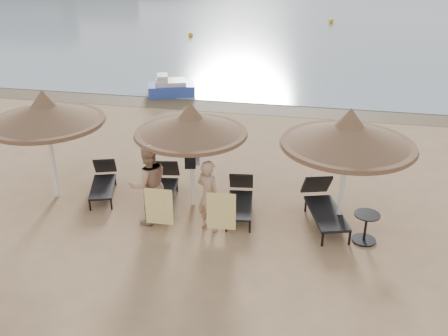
# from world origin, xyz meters

# --- Properties ---
(ground) EXTENTS (160.00, 160.00, 0.00)m
(ground) POSITION_xyz_m (0.00, 0.00, 0.00)
(ground) COLOR tan
(ground) RESTS_ON ground
(wet_sand_strip) EXTENTS (200.00, 1.60, 0.01)m
(wet_sand_strip) POSITION_xyz_m (0.00, 9.40, 0.00)
(wet_sand_strip) COLOR brown
(wet_sand_strip) RESTS_ON ground
(palapa_left) EXTENTS (3.00, 3.00, 2.97)m
(palapa_left) POSITION_xyz_m (-3.92, 0.89, 2.36)
(palapa_left) COLOR white
(palapa_left) RESTS_ON ground
(palapa_center) EXTENTS (2.82, 2.82, 2.80)m
(palapa_center) POSITION_xyz_m (-0.19, 1.14, 2.23)
(palapa_center) COLOR white
(palapa_center) RESTS_ON ground
(palapa_right) EXTENTS (3.06, 3.06, 3.04)m
(palapa_right) POSITION_xyz_m (3.55, 0.74, 2.42)
(palapa_right) COLOR white
(palapa_right) RESTS_ON ground
(lounger_far_left) EXTENTS (1.13, 1.89, 0.81)m
(lounger_far_left) POSITION_xyz_m (-2.75, 1.31, 0.36)
(lounger_far_left) COLOR black
(lounger_far_left) RESTS_ON ground
(lounger_near_left) EXTENTS (0.98, 2.06, 0.89)m
(lounger_near_left) POSITION_xyz_m (-1.03, 1.30, 0.40)
(lounger_near_left) COLOR black
(lounger_near_left) RESTS_ON ground
(lounger_near_right) EXTENTS (0.84, 1.93, 0.83)m
(lounger_near_right) POSITION_xyz_m (1.08, 1.04, 0.37)
(lounger_near_right) COLOR black
(lounger_near_right) RESTS_ON ground
(lounger_far_right) EXTENTS (1.27, 2.22, 0.94)m
(lounger_far_right) POSITION_xyz_m (3.16, 1.03, 0.42)
(lounger_far_right) COLOR black
(lounger_far_right) RESTS_ON ground
(side_table) EXTENTS (0.59, 0.59, 0.71)m
(side_table) POSITION_xyz_m (4.14, 0.26, 0.34)
(side_table) COLOR black
(side_table) RESTS_ON ground
(person_left) EXTENTS (1.31, 1.21, 2.39)m
(person_left) POSITION_xyz_m (-0.99, 0.10, 1.19)
(person_left) COLOR tan
(person_left) RESTS_ON ground
(person_right) EXTENTS (1.14, 1.01, 2.09)m
(person_right) POSITION_xyz_m (0.49, 0.07, 1.05)
(person_right) COLOR tan
(person_right) RESTS_ON ground
(towel_left) EXTENTS (0.67, 0.04, 0.94)m
(towel_left) POSITION_xyz_m (-0.64, -0.25, 0.65)
(towel_left) COLOR yellow
(towel_left) RESTS_ON ground
(towel_right) EXTENTS (0.68, 0.07, 0.95)m
(towel_right) POSITION_xyz_m (0.84, -0.18, 0.66)
(towel_right) COLOR yellow
(towel_right) RESTS_ON ground
(bag_patterned) EXTENTS (0.32, 0.19, 0.38)m
(bag_patterned) POSITION_xyz_m (-0.19, 1.32, 1.26)
(bag_patterned) COLOR silver
(bag_patterned) RESTS_ON ground
(bag_dark) EXTENTS (0.29, 0.15, 0.39)m
(bag_dark) POSITION_xyz_m (-0.19, 0.98, 1.32)
(bag_dark) COLOR black
(bag_dark) RESTS_ON ground
(pedal_boat) EXTENTS (2.28, 1.79, 0.93)m
(pedal_boat) POSITION_xyz_m (-3.65, 10.49, 0.35)
(pedal_boat) COLOR #324EB6
(pedal_boat) RESTS_ON ground
(buoy_left) EXTENTS (0.34, 0.34, 0.34)m
(buoy_left) POSITION_xyz_m (-6.27, 23.77, 0.17)
(buoy_left) COLOR #E7B107
(buoy_left) RESTS_ON ground
(buoy_mid) EXTENTS (0.41, 0.41, 0.41)m
(buoy_mid) POSITION_xyz_m (3.16, 31.60, 0.21)
(buoy_mid) COLOR #E7B107
(buoy_mid) RESTS_ON ground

